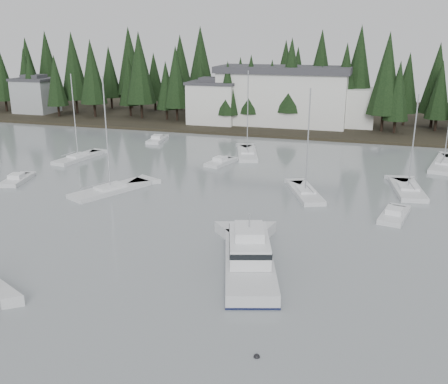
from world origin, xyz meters
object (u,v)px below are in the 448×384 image
Objects in this scene: cabin_cruiser_center at (249,260)px; runabout_4 at (220,163)px; house_far_west at (36,95)px; sailboat_7 at (443,165)px; harbor_inn at (294,97)px; runabout_3 at (157,140)px; sailboat_6 at (78,159)px; sailboat_5 at (111,191)px; sailboat_1 at (247,155)px; sailboat_0 at (408,191)px; sailboat_3 at (305,194)px; runabout_0 at (17,181)px; runabout_1 at (394,217)px; house_west at (214,102)px.

runabout_4 is (-11.65, 30.13, -0.62)m from cabin_cruiser_center.
sailboat_7 is at bearing -15.52° from house_far_west.
harbor_inn is 4.92× the size of runabout_3.
house_far_west is 0.68× the size of sailboat_6.
house_far_west reaches higher than runabout_3.
cabin_cruiser_center is 0.91× the size of sailboat_5.
sailboat_0 is at bearing -135.82° from sailboat_1.
cabin_cruiser_center is at bearing -100.51° from sailboat_5.
sailboat_3 is 35.74m from runabout_3.
sailboat_6 is at bearing 78.41° from sailboat_0.
sailboat_7 is 55.71m from runabout_0.
house_far_west is 87.97m from runabout_1.
harbor_inn is at bearing -11.59° from sailboat_3.
cabin_cruiser_center is 42.15m from sailboat_7.
sailboat_6 is at bearing 96.64° from sailboat_1.
runabout_0 is 0.99× the size of runabout_1.
sailboat_3 is 0.98× the size of sailboat_6.
house_west is at bearing -21.61° from runabout_3.
runabout_4 is (10.29, -28.78, -4.52)m from house_west.
runabout_0 is (-34.26, -5.00, 0.06)m from sailboat_3.
house_west is at bearing 36.59° from sailboat_0.
house_west reaches higher than runabout_4.
runabout_3 is (-26.41, 41.92, -0.62)m from cabin_cruiser_center.
harbor_inn is at bearing -10.27° from cabin_cruiser_center.
sailboat_7 reaches higher than sailboat_0.
runabout_3 is at bearing -12.48° from sailboat_6.
sailboat_1 reaches higher than sailboat_0.
cabin_cruiser_center is 2.18× the size of runabout_1.
sailboat_7 reaches higher than house_far_west.
cabin_cruiser_center is 27.25m from sailboat_0.
runabout_4 is at bearing -98.41° from harbor_inn.
house_west is 18.14m from runabout_3.
runabout_1 is at bearing -69.48° from harbor_inn.
sailboat_1 is 2.14× the size of runabout_3.
harbor_inn is (15.04, 3.34, 1.12)m from house_west.
sailboat_6 reaches higher than runabout_3.
runabout_4 is (52.29, -30.78, -4.27)m from house_far_west.
harbor_inn is 62.83m from cabin_cruiser_center.
house_west is 45.98m from sailboat_3.
house_far_west is 60.83m from runabout_4.
house_west is at bearing 28.14° from sailboat_5.
runabout_0 is 0.92× the size of runabout_3.
sailboat_1 is at bearing -114.66° from runabout_3.
harbor_inn is 43.12m from sailboat_0.
cabin_cruiser_center is at bearing -43.61° from house_far_west.
cabin_cruiser_center reaches higher than runabout_3.
house_west is 62.99m from cabin_cruiser_center.
sailboat_0 is 0.86× the size of sailboat_5.
harbor_inn reaches higher than runabout_0.
sailboat_7 is at bearing -28.62° from sailboat_0.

